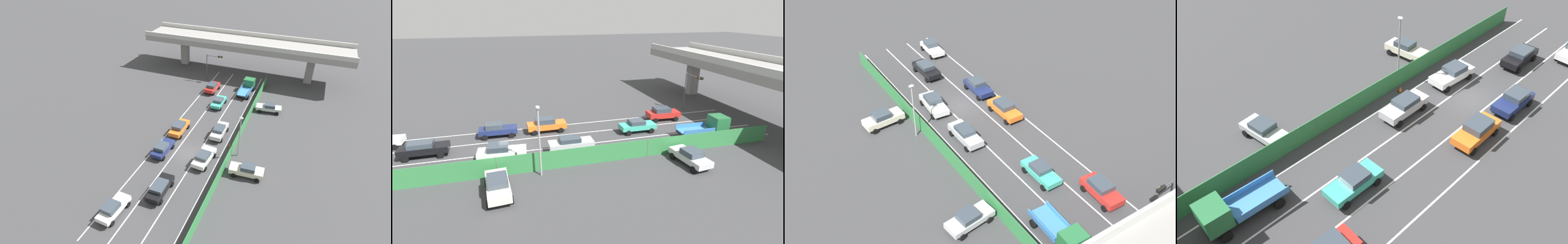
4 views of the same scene
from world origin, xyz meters
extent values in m
plane|color=#38383A|center=(0.00, 0.00, 0.00)|extent=(300.00, 300.00, 0.00)
cube|color=silver|center=(-4.85, 5.79, 0.00)|extent=(0.14, 47.57, 0.01)
cube|color=silver|center=(-1.62, 5.79, 0.00)|extent=(0.14, 47.57, 0.01)
cube|color=silver|center=(1.62, 5.79, 0.00)|extent=(0.14, 47.57, 0.01)
cube|color=silver|center=(4.85, 5.79, 0.00)|extent=(0.14, 47.57, 0.01)
cube|color=#2D753D|center=(6.20, 5.79, 0.93)|extent=(0.06, 43.57, 1.86)
cylinder|color=#4C514C|center=(6.20, -16.00, 0.93)|extent=(0.10, 0.10, 1.86)
cylinder|color=#4C514C|center=(6.20, -1.48, 0.93)|extent=(0.10, 0.10, 1.86)
cylinder|color=#4C514C|center=(6.20, 13.05, 0.93)|extent=(0.10, 0.10, 1.86)
cube|color=black|center=(0.10, -8.50, 0.80)|extent=(1.86, 4.70, 0.65)
cube|color=#333D47|center=(0.10, -8.72, 1.36)|extent=(1.61, 2.33, 0.46)
cylinder|color=black|center=(-0.82, -6.93, 0.32)|extent=(0.23, 0.64, 0.64)
cylinder|color=black|center=(0.97, -6.90, 0.32)|extent=(0.23, 0.64, 0.64)
cylinder|color=black|center=(-0.77, -10.11, 0.32)|extent=(0.23, 0.64, 0.64)
cylinder|color=black|center=(1.01, -10.08, 0.32)|extent=(0.23, 0.64, 0.64)
cube|color=teal|center=(-0.12, 14.85, 0.76)|extent=(1.77, 4.33, 0.56)
cube|color=#333D47|center=(-0.12, 14.70, 1.28)|extent=(1.54, 1.79, 0.49)
cylinder|color=black|center=(-0.98, 16.33, 0.32)|extent=(0.22, 0.64, 0.64)
cylinder|color=black|center=(0.76, 16.32, 0.32)|extent=(0.22, 0.64, 0.64)
cylinder|color=black|center=(-1.00, 13.39, 0.32)|extent=(0.22, 0.64, 0.64)
cylinder|color=black|center=(0.75, 13.38, 0.32)|extent=(0.22, 0.64, 0.64)
cube|color=orange|center=(-3.23, 4.35, 0.80)|extent=(1.82, 4.60, 0.64)
cube|color=#333D47|center=(-3.23, 4.18, 1.42)|extent=(1.59, 2.20, 0.59)
cylinder|color=black|center=(-4.13, 5.90, 0.32)|extent=(0.22, 0.64, 0.64)
cylinder|color=black|center=(-2.34, 5.91, 0.32)|extent=(0.22, 0.64, 0.64)
cylinder|color=black|center=(-4.12, 2.78, 0.32)|extent=(0.22, 0.64, 0.64)
cylinder|color=black|center=(-2.32, 2.79, 0.32)|extent=(0.22, 0.64, 0.64)
cube|color=#B7BABC|center=(2.99, 5.95, 0.82)|extent=(1.74, 4.63, 0.68)
cube|color=#333D47|center=(2.99, 5.82, 1.39)|extent=(1.52, 2.11, 0.47)
cylinder|color=black|center=(2.13, 7.52, 0.32)|extent=(0.22, 0.64, 0.64)
cylinder|color=black|center=(3.85, 7.52, 0.32)|extent=(0.22, 0.64, 0.64)
cylinder|color=black|center=(2.14, 4.37, 0.32)|extent=(0.22, 0.64, 0.64)
cylinder|color=black|center=(3.86, 4.37, 0.32)|extent=(0.22, 0.64, 0.64)
cube|color=navy|center=(-3.27, -1.31, 0.77)|extent=(1.88, 4.36, 0.59)
cube|color=#333D47|center=(-3.28, -1.67, 1.34)|extent=(1.62, 1.96, 0.56)
cylinder|color=black|center=(-4.13, 0.18, 0.32)|extent=(0.23, 0.64, 0.64)
cylinder|color=black|center=(-2.34, 0.14, 0.32)|extent=(0.23, 0.64, 0.64)
cylinder|color=black|center=(-4.19, -2.76, 0.32)|extent=(0.23, 0.64, 0.64)
cylinder|color=black|center=(-2.41, -2.80, 0.32)|extent=(0.23, 0.64, 0.64)
cylinder|color=black|center=(-2.39, -11.91, 0.32)|extent=(0.26, 0.65, 0.64)
cube|color=white|center=(3.05, -0.98, 0.80)|extent=(2.17, 4.77, 0.63)
cube|color=#333D47|center=(3.02, -1.30, 1.38)|extent=(1.75, 2.08, 0.54)
cylinder|color=black|center=(2.25, 0.67, 0.32)|extent=(0.27, 0.65, 0.64)
cylinder|color=black|center=(4.08, 0.53, 0.32)|extent=(0.27, 0.65, 0.64)
cylinder|color=black|center=(2.02, -2.49, 0.32)|extent=(0.27, 0.65, 0.64)
cylinder|color=black|center=(3.84, -2.62, 0.32)|extent=(0.27, 0.65, 0.64)
cylinder|color=black|center=(-2.33, 18.47, 0.32)|extent=(0.25, 0.65, 0.64)
cube|color=black|center=(3.41, 21.33, 0.73)|extent=(1.88, 5.75, 0.25)
cube|color=#236638|center=(3.49, 23.32, 1.64)|extent=(2.11, 1.79, 1.59)
cube|color=#3875BC|center=(3.37, 20.41, 0.90)|extent=(2.21, 3.91, 0.10)
cube|color=#3875BC|center=(2.39, 20.45, 1.17)|extent=(0.25, 3.83, 0.54)
cube|color=#3875BC|center=(4.35, 20.36, 1.17)|extent=(0.25, 3.83, 0.54)
cylinder|color=black|center=(2.47, 23.31, 0.40)|extent=(0.29, 0.81, 0.80)
cylinder|color=black|center=(4.51, 23.22, 0.40)|extent=(0.29, 0.81, 0.80)
cylinder|color=black|center=(2.30, 19.45, 0.40)|extent=(0.29, 0.81, 0.80)
cylinder|color=black|center=(4.34, 19.36, 0.40)|extent=(0.29, 0.81, 0.80)
cube|color=beige|center=(9.19, -1.41, 0.82)|extent=(4.60, 2.08, 0.68)
cube|color=#333D47|center=(9.40, -1.40, 1.45)|extent=(1.97, 1.68, 0.58)
cylinder|color=black|center=(7.73, -2.40, 0.32)|extent=(0.65, 0.27, 0.64)
cylinder|color=black|center=(7.60, -0.65, 0.32)|extent=(0.65, 0.27, 0.64)
cylinder|color=black|center=(10.77, -2.18, 0.32)|extent=(0.65, 0.27, 0.64)
cylinder|color=black|center=(10.65, -0.43, 0.32)|extent=(0.65, 0.27, 0.64)
cube|color=#B2B5B7|center=(8.82, 16.21, 0.76)|extent=(4.56, 2.25, 0.56)
cube|color=#333D47|center=(9.01, 16.23, 1.31)|extent=(1.95, 1.72, 0.53)
cylinder|color=black|center=(7.45, 15.17, 0.32)|extent=(0.66, 0.30, 0.64)
cylinder|color=black|center=(7.24, 16.88, 0.32)|extent=(0.66, 0.30, 0.64)
cylinder|color=black|center=(10.40, 15.53, 0.32)|extent=(0.66, 0.30, 0.64)
cylinder|color=black|center=(10.19, 17.25, 0.32)|extent=(0.66, 0.30, 0.64)
cylinder|color=gray|center=(7.04, 2.28, 3.09)|extent=(0.16, 0.16, 6.19)
ellipsoid|color=silver|center=(7.04, 2.28, 6.37)|extent=(0.60, 0.36, 0.28)
cone|color=orange|center=(5.43, 3.69, 0.28)|extent=(0.36, 0.36, 0.55)
cube|color=black|center=(5.43, 3.69, 0.01)|extent=(0.47, 0.47, 0.03)
camera|label=1|loc=(14.20, -31.46, 27.95)|focal=27.60mm
camera|label=2|loc=(31.12, -0.24, 13.90)|focal=27.93mm
camera|label=3|loc=(23.17, 40.08, 31.92)|focal=43.52mm
camera|label=4|loc=(-14.03, 27.00, 21.97)|focal=36.57mm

